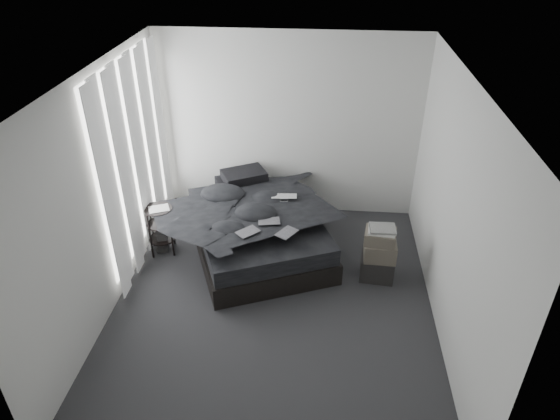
# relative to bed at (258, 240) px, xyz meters

# --- Properties ---
(floor) EXTENTS (3.60, 4.20, 0.01)m
(floor) POSITION_rel_bed_xyz_m (0.32, -1.02, -0.14)
(floor) COLOR #2C2C2E
(floor) RESTS_ON ground
(ceiling) EXTENTS (3.60, 4.20, 0.01)m
(ceiling) POSITION_rel_bed_xyz_m (0.32, -1.02, 2.46)
(ceiling) COLOR white
(ceiling) RESTS_ON ground
(wall_back) EXTENTS (3.60, 0.01, 2.60)m
(wall_back) POSITION_rel_bed_xyz_m (0.32, 1.08, 1.16)
(wall_back) COLOR silver
(wall_back) RESTS_ON ground
(wall_front) EXTENTS (3.60, 0.01, 2.60)m
(wall_front) POSITION_rel_bed_xyz_m (0.32, -3.12, 1.16)
(wall_front) COLOR silver
(wall_front) RESTS_ON ground
(wall_left) EXTENTS (0.01, 4.20, 2.60)m
(wall_left) POSITION_rel_bed_xyz_m (-1.48, -1.02, 1.16)
(wall_left) COLOR silver
(wall_left) RESTS_ON ground
(wall_right) EXTENTS (0.01, 4.20, 2.60)m
(wall_right) POSITION_rel_bed_xyz_m (2.12, -1.02, 1.16)
(wall_right) COLOR silver
(wall_right) RESTS_ON ground
(window_left) EXTENTS (0.02, 2.00, 2.30)m
(window_left) POSITION_rel_bed_xyz_m (-1.46, -0.12, 1.21)
(window_left) COLOR white
(window_left) RESTS_ON wall_left
(curtain_left) EXTENTS (0.06, 2.12, 2.48)m
(curtain_left) POSITION_rel_bed_xyz_m (-1.41, -0.12, 1.14)
(curtain_left) COLOR white
(curtain_left) RESTS_ON wall_left
(bed) EXTENTS (2.21, 2.48, 0.28)m
(bed) POSITION_rel_bed_xyz_m (0.00, 0.00, 0.00)
(bed) COLOR black
(bed) RESTS_ON floor
(mattress) EXTENTS (2.13, 2.41, 0.22)m
(mattress) POSITION_rel_bed_xyz_m (0.00, 0.00, 0.25)
(mattress) COLOR black
(mattress) RESTS_ON bed
(duvet) EXTENTS (2.06, 2.19, 0.24)m
(duvet) POSITION_rel_bed_xyz_m (0.02, -0.05, 0.48)
(duvet) COLOR black
(duvet) RESTS_ON mattress
(pillow_lower) EXTENTS (0.73, 0.62, 0.14)m
(pillow_lower) POSITION_rel_bed_xyz_m (-0.35, 0.72, 0.43)
(pillow_lower) COLOR black
(pillow_lower) RESTS_ON mattress
(pillow_upper) EXTENTS (0.70, 0.62, 0.13)m
(pillow_upper) POSITION_rel_bed_xyz_m (-0.27, 0.73, 0.56)
(pillow_upper) COLOR black
(pillow_upper) RESTS_ON pillow_lower
(laptop) EXTENTS (0.34, 0.23, 0.03)m
(laptop) POSITION_rel_bed_xyz_m (0.33, 0.19, 0.61)
(laptop) COLOR silver
(laptop) RESTS_ON duvet
(comic_a) EXTENTS (0.30, 0.30, 0.01)m
(comic_a) POSITION_rel_bed_xyz_m (-0.02, -0.60, 0.60)
(comic_a) COLOR black
(comic_a) RESTS_ON duvet
(comic_b) EXTENTS (0.28, 0.21, 0.01)m
(comic_b) POSITION_rel_bed_xyz_m (0.20, -0.35, 0.61)
(comic_b) COLOR black
(comic_b) RESTS_ON duvet
(comic_c) EXTENTS (0.28, 0.31, 0.01)m
(comic_c) POSITION_rel_bed_xyz_m (0.43, -0.58, 0.61)
(comic_c) COLOR black
(comic_c) RESTS_ON duvet
(side_stand) EXTENTS (0.42, 0.42, 0.64)m
(side_stand) POSITION_rel_bed_xyz_m (-1.23, -0.16, 0.18)
(side_stand) COLOR black
(side_stand) RESTS_ON floor
(papers) EXTENTS (0.30, 0.27, 0.01)m
(papers) POSITION_rel_bed_xyz_m (-1.22, -0.17, 0.51)
(papers) COLOR white
(papers) RESTS_ON side_stand
(floor_books) EXTENTS (0.19, 0.23, 0.14)m
(floor_books) POSITION_rel_bed_xyz_m (-1.26, -0.12, -0.07)
(floor_books) COLOR black
(floor_books) RESTS_ON floor
(box_lower) EXTENTS (0.43, 0.35, 0.29)m
(box_lower) POSITION_rel_bed_xyz_m (1.53, -0.46, 0.01)
(box_lower) COLOR black
(box_lower) RESTS_ON floor
(box_mid) EXTENTS (0.38, 0.30, 0.23)m
(box_mid) POSITION_rel_bed_xyz_m (1.53, -0.47, 0.27)
(box_mid) COLOR #544C42
(box_mid) RESTS_ON box_lower
(box_upper) EXTENTS (0.39, 0.33, 0.16)m
(box_upper) POSITION_rel_bed_xyz_m (1.52, -0.46, 0.46)
(box_upper) COLOR #544C42
(box_upper) RESTS_ON box_mid
(art_book_white) EXTENTS (0.32, 0.27, 0.03)m
(art_book_white) POSITION_rel_bed_xyz_m (1.53, -0.46, 0.55)
(art_book_white) COLOR silver
(art_book_white) RESTS_ON box_upper
(art_book_snake) EXTENTS (0.30, 0.24, 0.03)m
(art_book_snake) POSITION_rel_bed_xyz_m (1.53, -0.47, 0.58)
(art_book_snake) COLOR silver
(art_book_snake) RESTS_ON art_book_white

